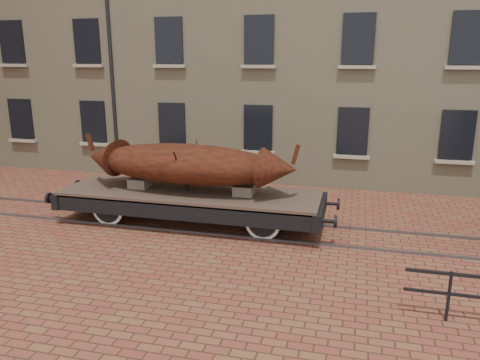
# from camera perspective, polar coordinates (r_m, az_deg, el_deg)

# --- Properties ---
(ground) EXTENTS (90.00, 90.00, 0.00)m
(ground) POSITION_cam_1_polar(r_m,az_deg,el_deg) (13.28, 8.26, -6.54)
(ground) COLOR brown
(warehouse_cream) EXTENTS (40.00, 10.19, 14.00)m
(warehouse_cream) POSITION_cam_1_polar(r_m,az_deg,el_deg) (22.50, 20.03, 19.58)
(warehouse_cream) COLOR tan
(warehouse_cream) RESTS_ON ground
(rail_track) EXTENTS (30.00, 1.52, 0.06)m
(rail_track) POSITION_cam_1_polar(r_m,az_deg,el_deg) (13.26, 8.27, -6.42)
(rail_track) COLOR #59595E
(rail_track) RESTS_ON ground
(flatcar_wagon) EXTENTS (8.51, 2.31, 1.29)m
(flatcar_wagon) POSITION_cam_1_polar(r_m,az_deg,el_deg) (13.76, -6.06, -2.17)
(flatcar_wagon) COLOR #49362A
(flatcar_wagon) RESTS_ON ground
(iron_boat) EXTENTS (6.54, 2.03, 1.57)m
(iron_boat) POSITION_cam_1_polar(r_m,az_deg,el_deg) (13.53, -6.54, 1.98)
(iron_boat) COLOR #541F0E
(iron_boat) RESTS_ON flatcar_wagon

